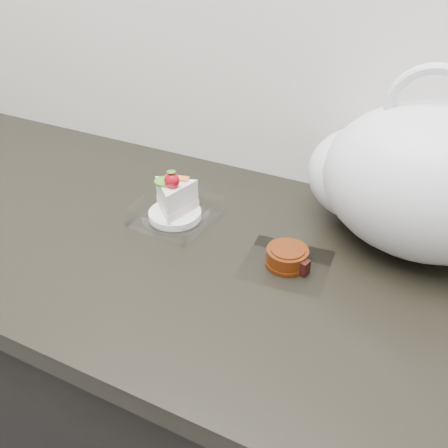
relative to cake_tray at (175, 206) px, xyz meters
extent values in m
cube|color=black|center=(-0.01, -0.06, -0.50)|extent=(2.00, 0.60, 0.86)
cube|color=black|center=(-0.01, -0.06, -0.05)|extent=(2.04, 0.64, 0.04)
cube|color=white|center=(0.00, 0.00, -0.03)|extent=(0.15, 0.15, 0.00)
cylinder|color=white|center=(0.00, 0.00, -0.02)|extent=(0.10, 0.10, 0.01)
ellipsoid|color=red|center=(0.00, -0.01, 0.06)|extent=(0.03, 0.03, 0.03)
cone|color=#2D7223|center=(0.00, -0.01, 0.08)|extent=(0.02, 0.02, 0.01)
cylinder|color=#519C2D|center=(-0.02, 0.00, 0.05)|extent=(0.04, 0.04, 0.00)
cube|color=orange|center=(0.00, 0.02, 0.05)|extent=(0.05, 0.03, 0.00)
cube|color=white|center=(0.24, -0.04, -0.03)|extent=(0.15, 0.15, 0.00)
cylinder|color=#62270B|center=(0.24, -0.04, -0.01)|extent=(0.09, 0.09, 0.03)
cylinder|color=#62270B|center=(0.24, -0.04, -0.02)|extent=(0.09, 0.09, 0.01)
cylinder|color=#62270B|center=(0.24, -0.04, 0.00)|extent=(0.07, 0.07, 0.00)
cube|color=black|center=(0.28, -0.05, -0.01)|extent=(0.02, 0.02, 0.03)
ellipsoid|color=white|center=(0.43, 0.11, 0.10)|extent=(0.38, 0.31, 0.26)
ellipsoid|color=white|center=(0.32, 0.15, 0.07)|extent=(0.23, 0.21, 0.17)
torus|color=white|center=(0.41, 0.11, 0.22)|extent=(0.15, 0.03, 0.14)
camera|label=1|loc=(0.45, -0.69, 0.50)|focal=40.00mm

